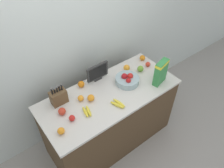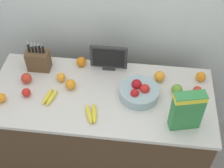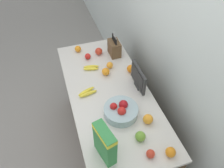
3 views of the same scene
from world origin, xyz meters
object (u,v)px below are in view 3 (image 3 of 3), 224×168
banana_bunch_left (87,92)px  orange_mid_right (131,69)px  knife_block (114,48)px  orange_back_center (110,65)px  banana_bunch_right (91,68)px  apple_rear (151,154)px  small_monitor (138,78)px  orange_by_cereal (78,49)px  apple_middle (99,51)px  apple_rightmost (140,136)px  fruit_bowl (121,111)px  cereal_box (105,143)px  apple_by_knife_block (88,56)px  orange_front_right (148,119)px  orange_front_center (106,72)px  orange_mid_left (171,152)px

banana_bunch_left → orange_mid_right: (-0.17, 0.50, 0.02)m
knife_block → orange_back_center: bearing=-29.9°
banana_bunch_right → apple_rear: size_ratio=2.66×
banana_bunch_left → orange_back_center: bearing=133.0°
small_monitor → orange_by_cereal: 0.86m
apple_middle → orange_mid_right: bearing=31.6°
small_monitor → apple_rightmost: bearing=-20.2°
small_monitor → fruit_bowl: (0.26, -0.26, -0.08)m
small_monitor → orange_back_center: small_monitor is taller
small_monitor → banana_bunch_left: 0.50m
cereal_box → fruit_bowl: (-0.32, 0.23, -0.12)m
banana_bunch_left → cereal_box: bearing=-1.1°
apple_by_knife_block → orange_front_right: bearing=15.9°
knife_block → apple_by_knife_block: (-0.01, -0.30, -0.06)m
orange_front_center → small_monitor: bearing=42.4°
banana_bunch_right → apple_rightmost: apple_rightmost is taller
apple_rear → orange_by_cereal: orange_by_cereal is taller
knife_block → banana_bunch_left: 0.66m
orange_front_right → orange_mid_right: 0.64m
cereal_box → banana_bunch_right: 0.99m
orange_front_center → orange_front_right: 0.69m
orange_by_cereal → orange_mid_right: orange_mid_right is taller
fruit_bowl → apple_by_knife_block: size_ratio=4.46×
fruit_bowl → apple_rightmost: size_ratio=3.59×
apple_middle → knife_block: bearing=71.5°
orange_front_right → banana_bunch_left: bearing=-139.0°
banana_bunch_right → apple_middle: bearing=146.5°
knife_block → orange_back_center: size_ratio=3.97×
apple_by_knife_block → apple_rear: bearing=7.8°
banana_bunch_right → apple_rightmost: size_ratio=2.14×
orange_back_center → orange_by_cereal: bearing=-145.8°
apple_rightmost → apple_rear: bearing=6.3°
small_monitor → orange_mid_left: bearing=-3.0°
orange_front_right → apple_rear: bearing=-20.7°
orange_mid_right → apple_by_knife_block: bearing=-132.6°
small_monitor → orange_by_cereal: (-0.74, -0.43, -0.09)m
apple_rear → orange_by_cereal: (-1.43, -0.25, 0.00)m
orange_by_cereal → orange_front_right: orange_front_right is taller
banana_bunch_right → apple_middle: size_ratio=2.14×
small_monitor → cereal_box: (0.58, -0.49, 0.04)m
small_monitor → fruit_bowl: small_monitor is taller
banana_bunch_left → orange_front_right: (0.47, 0.41, 0.02)m
small_monitor → fruit_bowl: bearing=-45.2°
knife_block → orange_mid_right: 0.34m
apple_rear → orange_front_right: orange_front_right is taller
orange_front_right → fruit_bowl: bearing=-128.6°
knife_block → orange_front_center: size_ratio=3.47×
apple_middle → orange_front_right: size_ratio=0.97×
small_monitor → banana_bunch_left: size_ratio=1.57×
knife_block → orange_front_right: 0.97m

